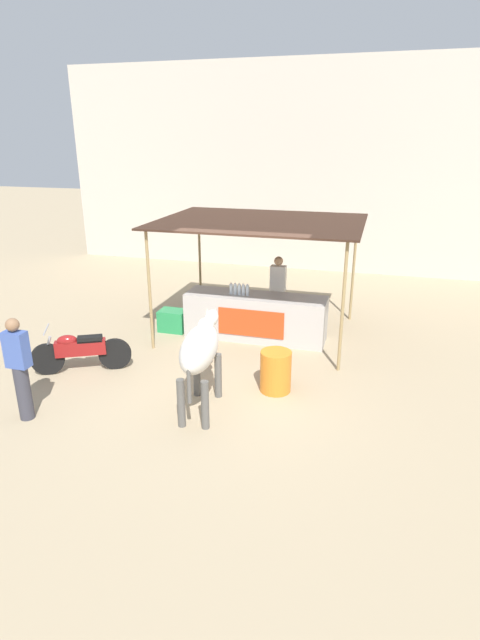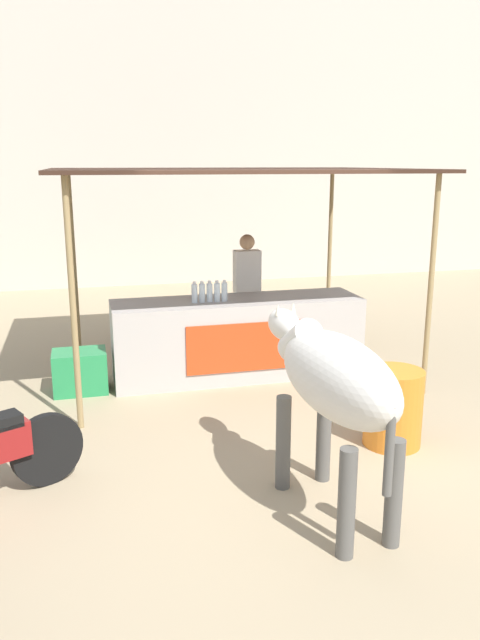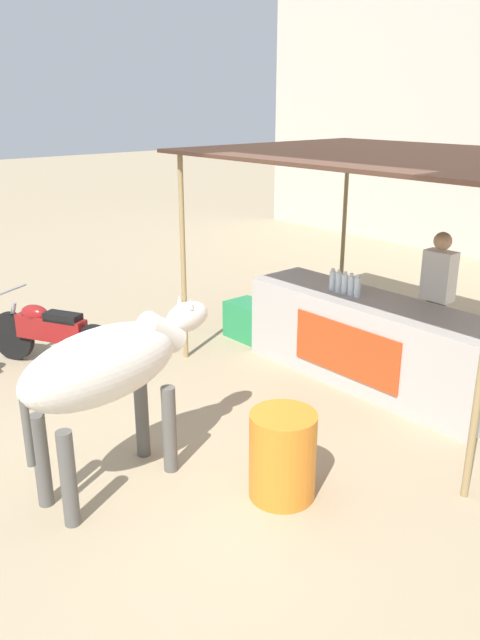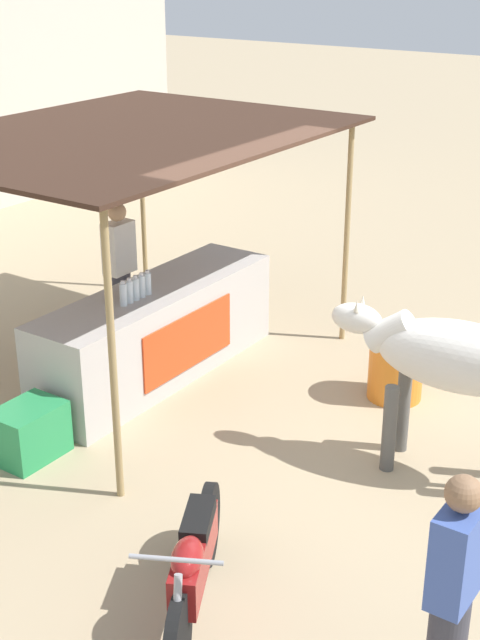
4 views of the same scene
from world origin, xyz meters
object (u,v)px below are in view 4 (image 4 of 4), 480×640
(vendor_behind_counter, at_px, (120,275))
(motorcycle_parked, at_px, (193,565))
(cooler_box, at_px, (29,432))
(stall_counter, at_px, (157,332))
(passerby_on_street, at_px, (451,604))
(cow, at_px, (452,361))
(water_barrel, at_px, (396,364))

(vendor_behind_counter, xyz_separation_m, motorcycle_parked, (-3.02, -3.25, -0.42))
(vendor_behind_counter, height_order, cooler_box, vendor_behind_counter)
(stall_counter, distance_m, cooler_box, 1.90)
(passerby_on_street, bearing_deg, stall_counter, 58.05)
(cow, distance_m, motorcycle_parked, 2.76)
(water_barrel, distance_m, passerby_on_street, 4.04)
(motorcycle_parked, bearing_deg, passerby_on_street, -86.57)
(stall_counter, distance_m, water_barrel, 2.42)
(water_barrel, xyz_separation_m, passerby_on_street, (-3.52, -1.93, 0.49))
(cow, relative_size, passerby_on_street, 1.12)
(passerby_on_street, bearing_deg, motorcycle_parked, 93.43)
(vendor_behind_counter, xyz_separation_m, passerby_on_street, (-2.92, -4.92, 0.00))
(cow, bearing_deg, water_barrel, 42.30)
(motorcycle_parked, bearing_deg, cow, -14.05)
(vendor_behind_counter, distance_m, cow, 3.93)
(cooler_box, height_order, passerby_on_street, passerby_on_street)
(cooler_box, relative_size, passerby_on_street, 0.36)
(stall_counter, bearing_deg, vendor_behind_counter, 66.97)
(water_barrel, distance_m, motorcycle_parked, 3.63)
(cooler_box, relative_size, cow, 0.33)
(vendor_behind_counter, bearing_deg, stall_counter, -113.03)
(cow, bearing_deg, cooler_box, 120.42)
(vendor_behind_counter, height_order, passerby_on_street, same)
(cooler_box, bearing_deg, vendor_behind_counter, 21.14)
(vendor_behind_counter, bearing_deg, water_barrel, -78.66)
(cooler_box, bearing_deg, water_barrel, -37.40)
(stall_counter, xyz_separation_m, cow, (-0.09, -3.15, 0.55))
(vendor_behind_counter, xyz_separation_m, cooler_box, (-2.20, -0.85, -0.61))
(water_barrel, height_order, passerby_on_street, passerby_on_street)
(cooler_box, bearing_deg, stall_counter, 2.96)
(water_barrel, relative_size, cow, 0.39)
(stall_counter, bearing_deg, water_barrel, -67.65)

